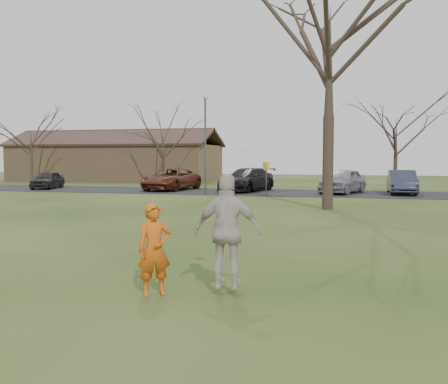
{
  "coord_description": "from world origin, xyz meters",
  "views": [
    {
      "loc": [
        3.11,
        -8.04,
        2.37
      ],
      "look_at": [
        0.0,
        4.0,
        1.5
      ],
      "focal_mm": 40.21,
      "sensor_mm": 36.0,
      "label": 1
    }
  ],
  "objects_px": {
    "car_2": "(171,179)",
    "car_4": "(343,181)",
    "big_tree": "(330,52)",
    "catching_play": "(228,231)",
    "building": "(116,161)",
    "car_0": "(48,180)",
    "lamp_post": "(205,132)",
    "car_3": "(247,180)",
    "player_defender": "(154,249)",
    "car_5": "(402,182)"
  },
  "relations": [
    {
      "from": "car_3",
      "to": "car_4",
      "type": "xyz_separation_m",
      "value": [
        6.38,
        -0.33,
        0.01
      ]
    },
    {
      "from": "car_2",
      "to": "building",
      "type": "height_order",
      "value": "building"
    },
    {
      "from": "car_4",
      "to": "building",
      "type": "relative_size",
      "value": 0.23
    },
    {
      "from": "car_5",
      "to": "building",
      "type": "relative_size",
      "value": 0.22
    },
    {
      "from": "car_4",
      "to": "catching_play",
      "type": "xyz_separation_m",
      "value": [
        -1.42,
        -24.89,
        0.27
      ]
    },
    {
      "from": "car_5",
      "to": "catching_play",
      "type": "relative_size",
      "value": 1.9
    },
    {
      "from": "car_2",
      "to": "car_3",
      "type": "distance_m",
      "value": 5.47
    },
    {
      "from": "player_defender",
      "to": "car_0",
      "type": "height_order",
      "value": "player_defender"
    },
    {
      "from": "car_3",
      "to": "car_5",
      "type": "distance_m",
      "value": 10.0
    },
    {
      "from": "car_0",
      "to": "building",
      "type": "distance_m",
      "value": 13.57
    },
    {
      "from": "car_4",
      "to": "car_5",
      "type": "bearing_deg",
      "value": 24.06
    },
    {
      "from": "car_0",
      "to": "big_tree",
      "type": "distance_m",
      "value": 23.72
    },
    {
      "from": "player_defender",
      "to": "car_5",
      "type": "bearing_deg",
      "value": 42.78
    },
    {
      "from": "catching_play",
      "to": "building",
      "type": "height_order",
      "value": "building"
    },
    {
      "from": "catching_play",
      "to": "car_5",
      "type": "bearing_deg",
      "value": 78.69
    },
    {
      "from": "car_0",
      "to": "catching_play",
      "type": "relative_size",
      "value": 1.58
    },
    {
      "from": "car_3",
      "to": "catching_play",
      "type": "height_order",
      "value": "catching_play"
    },
    {
      "from": "car_2",
      "to": "car_4",
      "type": "bearing_deg",
      "value": 6.25
    },
    {
      "from": "big_tree",
      "to": "car_2",
      "type": "bearing_deg",
      "value": 137.74
    },
    {
      "from": "player_defender",
      "to": "building",
      "type": "distance_m",
      "value": 43.0
    },
    {
      "from": "player_defender",
      "to": "car_2",
      "type": "relative_size",
      "value": 0.29
    },
    {
      "from": "car_2",
      "to": "big_tree",
      "type": "xyz_separation_m",
      "value": [
        11.37,
        -10.33,
        6.2
      ]
    },
    {
      "from": "player_defender",
      "to": "car_2",
      "type": "height_order",
      "value": "player_defender"
    },
    {
      "from": "car_0",
      "to": "car_3",
      "type": "distance_m",
      "value": 14.91
    },
    {
      "from": "car_0",
      "to": "catching_play",
      "type": "height_order",
      "value": "catching_play"
    },
    {
      "from": "car_3",
      "to": "building",
      "type": "relative_size",
      "value": 0.26
    },
    {
      "from": "car_3",
      "to": "catching_play",
      "type": "relative_size",
      "value": 2.25
    },
    {
      "from": "car_3",
      "to": "player_defender",
      "type": "bearing_deg",
      "value": -66.63
    },
    {
      "from": "car_2",
      "to": "car_3",
      "type": "relative_size",
      "value": 1.01
    },
    {
      "from": "car_0",
      "to": "car_4",
      "type": "distance_m",
      "value": 21.27
    },
    {
      "from": "lamp_post",
      "to": "car_3",
      "type": "bearing_deg",
      "value": 54.02
    },
    {
      "from": "car_5",
      "to": "catching_play",
      "type": "xyz_separation_m",
      "value": [
        -5.04,
        -25.2,
        0.32
      ]
    },
    {
      "from": "catching_play",
      "to": "building",
      "type": "relative_size",
      "value": 0.12
    },
    {
      "from": "car_2",
      "to": "car_4",
      "type": "distance_m",
      "value": 11.85
    },
    {
      "from": "player_defender",
      "to": "car_5",
      "type": "xyz_separation_m",
      "value": [
        6.26,
        25.5,
        0.0
      ]
    },
    {
      "from": "car_3",
      "to": "big_tree",
      "type": "bearing_deg",
      "value": -45.36
    },
    {
      "from": "car_2",
      "to": "car_5",
      "type": "xyz_separation_m",
      "value": [
        15.47,
        0.04,
        -0.01
      ]
    },
    {
      "from": "car_3",
      "to": "lamp_post",
      "type": "bearing_deg",
      "value": -110.95
    },
    {
      "from": "car_2",
      "to": "big_tree",
      "type": "distance_m",
      "value": 16.57
    },
    {
      "from": "building",
      "to": "catching_play",
      "type": "bearing_deg",
      "value": -60.9
    },
    {
      "from": "building",
      "to": "big_tree",
      "type": "relative_size",
      "value": 1.47
    },
    {
      "from": "player_defender",
      "to": "car_5",
      "type": "relative_size",
      "value": 0.35
    },
    {
      "from": "player_defender",
      "to": "car_0",
      "type": "bearing_deg",
      "value": 93.62
    },
    {
      "from": "car_4",
      "to": "car_5",
      "type": "height_order",
      "value": "car_4"
    },
    {
      "from": "catching_play",
      "to": "big_tree",
      "type": "distance_m",
      "value": 15.98
    },
    {
      "from": "car_2",
      "to": "big_tree",
      "type": "relative_size",
      "value": 0.39
    },
    {
      "from": "car_2",
      "to": "car_3",
      "type": "xyz_separation_m",
      "value": [
        5.47,
        0.06,
        0.03
      ]
    },
    {
      "from": "car_0",
      "to": "car_5",
      "type": "relative_size",
      "value": 0.84
    },
    {
      "from": "car_0",
      "to": "building",
      "type": "height_order",
      "value": "building"
    },
    {
      "from": "car_0",
      "to": "car_2",
      "type": "distance_m",
      "value": 9.45
    }
  ]
}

